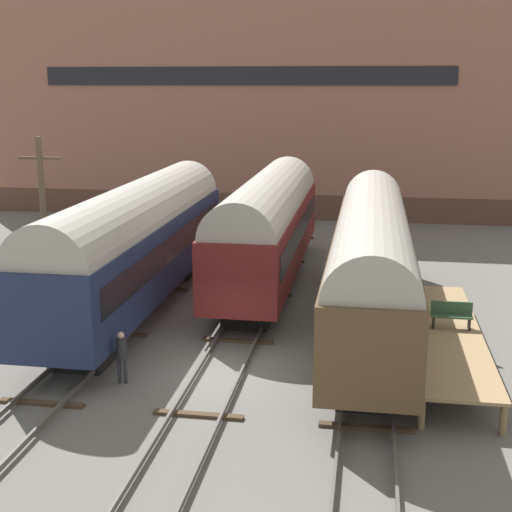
# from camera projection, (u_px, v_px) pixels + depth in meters

# --- Properties ---
(ground_plane) EXTENTS (200.00, 200.00, 0.00)m
(ground_plane) POSITION_uv_depth(u_px,v_px,m) (220.00, 375.00, 23.03)
(ground_plane) COLOR #56544F
(track_left) EXTENTS (2.60, 60.00, 0.26)m
(track_left) POSITION_uv_depth(u_px,v_px,m) (82.00, 362.00, 23.73)
(track_left) COLOR #4C4742
(track_left) RESTS_ON ground
(track_middle) EXTENTS (2.60, 60.00, 0.26)m
(track_middle) POSITION_uv_depth(u_px,v_px,m) (220.00, 371.00, 23.00)
(track_middle) COLOR #4C4742
(track_middle) RESTS_ON ground
(track_right) EXTENTS (2.60, 60.00, 0.26)m
(track_right) POSITION_uv_depth(u_px,v_px,m) (368.00, 380.00, 22.27)
(track_right) COLOR #4C4742
(track_right) RESTS_ON ground
(train_car_brown) EXTENTS (2.86, 18.01, 5.08)m
(train_car_brown) POSITION_uv_depth(u_px,v_px,m) (372.00, 257.00, 26.39)
(train_car_brown) COLOR black
(train_car_brown) RESTS_ON ground
(train_car_maroon) EXTENTS (3.07, 16.11, 5.17)m
(train_car_maroon) POSITION_uv_depth(u_px,v_px,m) (268.00, 223.00, 32.53)
(train_car_maroon) COLOR black
(train_car_maroon) RESTS_ON ground
(train_car_navy) EXTENTS (3.08, 17.39, 5.27)m
(train_car_navy) POSITION_uv_depth(u_px,v_px,m) (137.00, 239.00, 28.91)
(train_car_navy) COLOR black
(train_car_navy) RESTS_ON ground
(station_platform) EXTENTS (2.44, 11.06, 0.97)m
(station_platform) POSITION_uv_depth(u_px,v_px,m) (444.00, 333.00, 24.23)
(station_platform) COLOR #8C704C
(station_platform) RESTS_ON ground
(bench) EXTENTS (1.40, 0.40, 0.91)m
(bench) POSITION_uv_depth(u_px,v_px,m) (452.00, 314.00, 24.44)
(bench) COLOR #2D4C33
(bench) RESTS_ON station_platform
(person_worker) EXTENTS (0.32, 0.32, 1.69)m
(person_worker) POSITION_uv_depth(u_px,v_px,m) (122.00, 352.00, 22.17)
(person_worker) COLOR #282833
(person_worker) RESTS_ON ground
(utility_pole) EXTENTS (1.80, 0.24, 7.11)m
(utility_pole) POSITION_uv_depth(u_px,v_px,m) (44.00, 221.00, 28.91)
(utility_pole) COLOR #473828
(utility_pole) RESTS_ON ground
(warehouse_building) EXTENTS (39.30, 12.75, 17.41)m
(warehouse_building) POSITION_uv_depth(u_px,v_px,m) (259.00, 88.00, 53.36)
(warehouse_building) COLOR #4F342A
(warehouse_building) RESTS_ON ground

